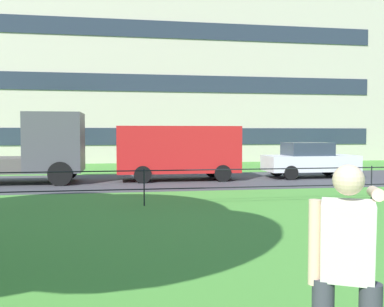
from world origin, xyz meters
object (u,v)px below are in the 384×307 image
(person_thrower, at_px, (347,276))
(car_white_center, at_px, (309,160))
(panel_van_far_left, at_px, (178,150))
(apartment_building_background, at_px, (135,46))
(flatbed_truck_far_right, at_px, (16,152))

(person_thrower, relative_size, car_white_center, 0.43)
(person_thrower, distance_m, panel_van_far_left, 15.36)
(panel_van_far_left, distance_m, apartment_building_background, 19.19)
(person_thrower, xyz_separation_m, apartment_building_background, (-0.10, 32.92, 7.92))
(person_thrower, relative_size, apartment_building_background, 0.05)
(panel_van_far_left, height_order, apartment_building_background, apartment_building_background)
(person_thrower, relative_size, panel_van_far_left, 0.35)
(car_white_center, xyz_separation_m, apartment_building_background, (-6.84, 17.57, 8.09))
(person_thrower, xyz_separation_m, flatbed_truck_far_right, (-5.45, 15.15, 0.28))
(flatbed_truck_far_right, height_order, apartment_building_background, apartment_building_background)
(panel_van_far_left, xyz_separation_m, car_white_center, (5.83, 0.02, -0.49))
(person_thrower, bearing_deg, panel_van_far_left, 86.61)
(car_white_center, bearing_deg, panel_van_far_left, -179.79)
(person_thrower, height_order, car_white_center, person_thrower)
(panel_van_far_left, height_order, car_white_center, panel_van_far_left)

